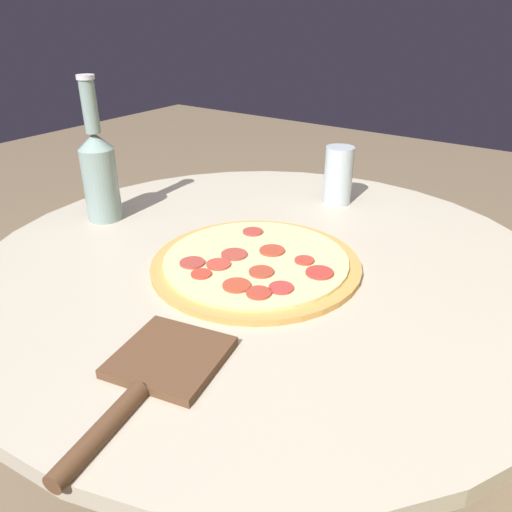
{
  "coord_description": "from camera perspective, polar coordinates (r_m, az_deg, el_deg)",
  "views": [
    {
      "loc": [
        0.63,
        0.43,
        1.13
      ],
      "look_at": [
        0.04,
        0.01,
        0.76
      ],
      "focal_mm": 35.0,
      "sensor_mm": 36.0,
      "label": 1
    }
  ],
  "objects": [
    {
      "name": "pizza",
      "position": [
        0.82,
        -0.01,
        -0.78
      ],
      "size": [
        0.35,
        0.35,
        0.02
      ],
      "color": "#C68E47",
      "rests_on": "table"
    },
    {
      "name": "table",
      "position": [
        0.95,
        0.91,
        -9.28
      ],
      "size": [
        0.98,
        0.98,
        0.74
      ],
      "color": "#B2A893",
      "rests_on": "ground_plane"
    },
    {
      "name": "drinking_glass",
      "position": [
        1.09,
        9.39,
        9.08
      ],
      "size": [
        0.06,
        0.06,
        0.12
      ],
      "color": "#ADBCC6",
      "rests_on": "table"
    },
    {
      "name": "pizza_paddle",
      "position": [
        0.61,
        -11.5,
        -13.07
      ],
      "size": [
        0.27,
        0.15,
        0.02
      ],
      "rotation": [
        0.0,
        0.0,
        0.21
      ],
      "color": "brown",
      "rests_on": "table"
    },
    {
      "name": "beer_bottle",
      "position": [
        1.03,
        -17.5,
        9.3
      ],
      "size": [
        0.07,
        0.07,
        0.28
      ],
      "color": "gray",
      "rests_on": "table"
    }
  ]
}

